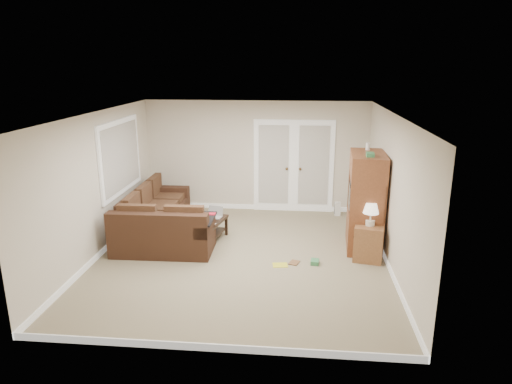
# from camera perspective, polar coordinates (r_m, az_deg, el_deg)

# --- Properties ---
(floor) EXTENTS (5.50, 5.50, 0.00)m
(floor) POSITION_cam_1_polar(r_m,az_deg,el_deg) (8.12, -1.82, -8.11)
(floor) COLOR gray
(floor) RESTS_ON ground
(ceiling) EXTENTS (5.00, 5.50, 0.02)m
(ceiling) POSITION_cam_1_polar(r_m,az_deg,el_deg) (7.46, -1.99, 9.72)
(ceiling) COLOR silver
(ceiling) RESTS_ON wall_back
(wall_left) EXTENTS (0.02, 5.50, 2.50)m
(wall_left) POSITION_cam_1_polar(r_m,az_deg,el_deg) (8.38, -19.12, 0.83)
(wall_left) COLOR beige
(wall_left) RESTS_ON floor
(wall_right) EXTENTS (0.02, 5.50, 2.50)m
(wall_right) POSITION_cam_1_polar(r_m,az_deg,el_deg) (7.79, 16.66, -0.05)
(wall_right) COLOR beige
(wall_right) RESTS_ON floor
(wall_back) EXTENTS (5.00, 0.02, 2.50)m
(wall_back) POSITION_cam_1_polar(r_m,az_deg,el_deg) (10.36, 0.02, 4.47)
(wall_back) COLOR beige
(wall_back) RESTS_ON floor
(wall_front) EXTENTS (5.00, 0.02, 2.50)m
(wall_front) POSITION_cam_1_polar(r_m,az_deg,el_deg) (5.13, -5.80, -7.76)
(wall_front) COLOR beige
(wall_front) RESTS_ON floor
(baseboards) EXTENTS (5.00, 5.50, 0.10)m
(baseboards) POSITION_cam_1_polar(r_m,az_deg,el_deg) (8.10, -1.82, -7.79)
(baseboards) COLOR white
(baseboards) RESTS_ON floor
(french_doors) EXTENTS (1.80, 0.05, 2.13)m
(french_doors) POSITION_cam_1_polar(r_m,az_deg,el_deg) (10.32, 4.71, 3.16)
(french_doors) COLOR white
(french_doors) RESTS_ON floor
(window_left) EXTENTS (0.05, 1.92, 1.42)m
(window_left) POSITION_cam_1_polar(r_m,az_deg,el_deg) (9.20, -16.56, 4.25)
(window_left) COLOR white
(window_left) RESTS_ON wall_left
(sectional_sofa) EXTENTS (1.85, 2.71, 0.83)m
(sectional_sofa) POSITION_cam_1_polar(r_m,az_deg,el_deg) (9.03, -12.01, -3.72)
(sectional_sofa) COLOR #3A2216
(sectional_sofa) RESTS_ON floor
(coffee_table) EXTENTS (0.71, 1.11, 0.70)m
(coffee_table) POSITION_cam_1_polar(r_m,az_deg,el_deg) (8.71, -6.15, -4.86)
(coffee_table) COLOR black
(coffee_table) RESTS_ON floor
(tv_armoire) EXTENTS (0.68, 1.14, 1.90)m
(tv_armoire) POSITION_cam_1_polar(r_m,az_deg,el_deg) (8.48, 13.53, -1.08)
(tv_armoire) COLOR brown
(tv_armoire) RESTS_ON floor
(side_cabinet) EXTENTS (0.57, 0.57, 1.02)m
(side_cabinet) POSITION_cam_1_polar(r_m,az_deg,el_deg) (8.12, 13.93, -5.78)
(side_cabinet) COLOR brown
(side_cabinet) RESTS_ON floor
(space_heater) EXTENTS (0.13, 0.11, 0.31)m
(space_heater) POSITION_cam_1_polar(r_m,az_deg,el_deg) (10.34, 10.15, -2.09)
(space_heater) COLOR white
(space_heater) RESTS_ON floor
(floor_magazine) EXTENTS (0.28, 0.23, 0.01)m
(floor_magazine) POSITION_cam_1_polar(r_m,az_deg,el_deg) (7.81, 3.04, -9.10)
(floor_magazine) COLOR yellow
(floor_magazine) RESTS_ON floor
(floor_greenbox) EXTENTS (0.15, 0.19, 0.07)m
(floor_greenbox) POSITION_cam_1_polar(r_m,az_deg,el_deg) (7.90, 7.36, -8.66)
(floor_greenbox) COLOR #397D4A
(floor_greenbox) RESTS_ON floor
(floor_book) EXTENTS (0.21, 0.25, 0.02)m
(floor_book) POSITION_cam_1_polar(r_m,az_deg,el_deg) (7.93, 4.27, -8.70)
(floor_book) COLOR brown
(floor_book) RESTS_ON floor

